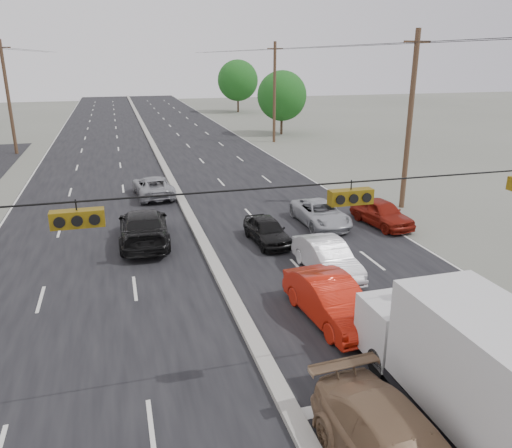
# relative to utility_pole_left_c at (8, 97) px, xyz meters

# --- Properties ---
(ground) EXTENTS (200.00, 200.00, 0.00)m
(ground) POSITION_rel_utility_pole_left_c_xyz_m (12.50, -40.00, -5.11)
(ground) COLOR #606356
(ground) RESTS_ON ground
(road_surface) EXTENTS (20.00, 160.00, 0.02)m
(road_surface) POSITION_rel_utility_pole_left_c_xyz_m (12.50, -10.00, -5.11)
(road_surface) COLOR black
(road_surface) RESTS_ON ground
(center_median) EXTENTS (0.50, 160.00, 0.20)m
(center_median) POSITION_rel_utility_pole_left_c_xyz_m (12.50, -10.00, -5.01)
(center_median) COLOR gray
(center_median) RESTS_ON ground
(utility_pole_left_c) EXTENTS (1.60, 0.30, 10.00)m
(utility_pole_left_c) POSITION_rel_utility_pole_left_c_xyz_m (0.00, 0.00, 0.00)
(utility_pole_left_c) COLOR #422D1E
(utility_pole_left_c) RESTS_ON ground
(utility_pole_right_b) EXTENTS (1.60, 0.30, 10.00)m
(utility_pole_right_b) POSITION_rel_utility_pole_left_c_xyz_m (25.00, -25.00, 0.00)
(utility_pole_right_b) COLOR #422D1E
(utility_pole_right_b) RESTS_ON ground
(utility_pole_right_c) EXTENTS (1.60, 0.30, 10.00)m
(utility_pole_right_c) POSITION_rel_utility_pole_left_c_xyz_m (25.00, 0.00, 0.00)
(utility_pole_right_c) COLOR #422D1E
(utility_pole_right_c) RESTS_ON ground
(traffic_signals) EXTENTS (25.00, 0.30, 0.54)m
(traffic_signals) POSITION_rel_utility_pole_left_c_xyz_m (13.90, -40.00, 0.39)
(traffic_signals) COLOR black
(traffic_signals) RESTS_ON ground
(tree_right_mid) EXTENTS (5.60, 5.60, 7.14)m
(tree_right_mid) POSITION_rel_utility_pole_left_c_xyz_m (27.50, 5.00, -0.77)
(tree_right_mid) COLOR #382619
(tree_right_mid) RESTS_ON ground
(tree_right_far) EXTENTS (6.40, 6.40, 8.16)m
(tree_right_far) POSITION_rel_utility_pole_left_c_xyz_m (28.50, 30.00, -0.15)
(tree_right_far) COLOR #382619
(tree_right_far) RESTS_ON ground
(box_truck) EXTENTS (2.31, 6.41, 3.24)m
(box_truck) POSITION_rel_utility_pole_left_c_xyz_m (16.39, -41.76, -3.44)
(box_truck) COLOR black
(box_truck) RESTS_ON ground
(red_sedan) EXTENTS (1.99, 4.68, 1.50)m
(red_sedan) POSITION_rel_utility_pole_left_c_xyz_m (15.39, -36.30, -4.36)
(red_sedan) COLOR red
(red_sedan) RESTS_ON ground
(queue_car_a) EXTENTS (1.72, 3.77, 1.26)m
(queue_car_a) POSITION_rel_utility_pole_left_c_xyz_m (15.50, -28.60, -4.48)
(queue_car_a) COLOR black
(queue_car_a) RESTS_ON ground
(queue_car_b) EXTENTS (1.62, 4.30, 1.40)m
(queue_car_b) POSITION_rel_utility_pole_left_c_xyz_m (16.81, -32.72, -4.41)
(queue_car_b) COLOR silver
(queue_car_b) RESTS_ON ground
(queue_car_c) EXTENTS (2.15, 4.55, 1.26)m
(queue_car_c) POSITION_rel_utility_pole_left_c_xyz_m (19.02, -26.76, -4.48)
(queue_car_c) COLOR #A3A6AB
(queue_car_c) RESTS_ON ground
(queue_car_e) EXTENTS (2.18, 4.25, 1.38)m
(queue_car_e) POSITION_rel_utility_pole_left_c_xyz_m (22.10, -27.74, -4.41)
(queue_car_e) COLOR maroon
(queue_car_e) RESTS_ON ground
(oncoming_near) EXTENTS (2.51, 5.72, 1.64)m
(oncoming_near) POSITION_rel_utility_pole_left_c_xyz_m (9.82, -27.01, -4.29)
(oncoming_near) COLOR black
(oncoming_near) RESTS_ON ground
(oncoming_far) EXTENTS (2.56, 4.90, 1.32)m
(oncoming_far) POSITION_rel_utility_pole_left_c_xyz_m (10.93, -18.60, -4.45)
(oncoming_far) COLOR gray
(oncoming_far) RESTS_ON ground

